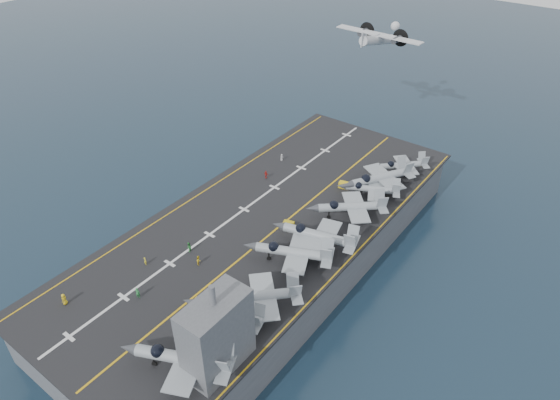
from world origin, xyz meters
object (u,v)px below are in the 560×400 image
Objects in this scene: fighter_jet_0 at (183,358)px; transport_plane at (378,40)px; island_superstructure at (216,327)px; tow_cart_a at (200,303)px.

fighter_jet_0 is 96.85m from transport_plane.
transport_plane is at bearing 105.43° from island_superstructure.
tow_cart_a is (-9.80, 6.04, -6.91)m from island_superstructure.
island_superstructure is 0.78× the size of fighter_jet_0.
island_superstructure reaches higher than tow_cart_a.
tow_cart_a is 86.47m from transport_plane.
island_superstructure is at bearing 51.48° from fighter_jet_0.
transport_plane is (-24.65, 89.32, 10.98)m from island_superstructure.
tow_cart_a is at bearing 124.70° from fighter_jet_0.
fighter_jet_0 is 8.97× the size of tow_cart_a.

